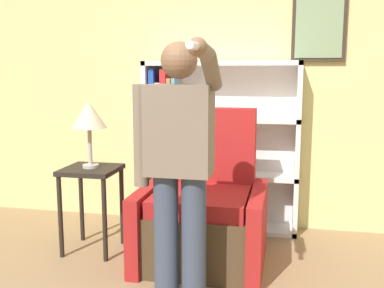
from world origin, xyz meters
name	(u,v)px	position (x,y,z in m)	size (l,w,h in m)	color
wall_back	(226,74)	(0.01, 2.03, 1.40)	(8.00, 0.11, 2.80)	#DBCC84
bookcase	(206,146)	(-0.14, 1.87, 0.76)	(1.38, 0.28, 1.51)	white
armchair	(204,214)	(-0.03, 1.13, 0.36)	(0.92, 0.84, 1.14)	#4C3823
person_standing	(179,162)	(-0.05, 0.43, 0.90)	(0.53, 0.78, 1.59)	#384256
side_table	(91,184)	(-0.93, 1.12, 0.54)	(0.42, 0.42, 0.68)	black
table_lamp	(89,116)	(-0.93, 1.12, 1.08)	(0.27, 0.27, 0.52)	#B7B2A8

